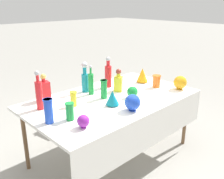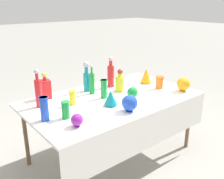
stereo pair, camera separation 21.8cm
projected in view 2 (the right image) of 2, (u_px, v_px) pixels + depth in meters
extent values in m
plane|color=gray|center=(112.00, 155.00, 3.10)|extent=(40.00, 40.00, 0.00)
cube|color=white|center=(112.00, 99.00, 2.85)|extent=(1.94, 1.13, 0.03)
cube|color=white|center=(148.00, 132.00, 2.49)|extent=(1.94, 0.01, 0.39)
cylinder|color=brown|center=(189.00, 121.00, 3.15)|extent=(0.04, 0.04, 0.73)
cylinder|color=brown|center=(26.00, 137.00, 2.80)|extent=(0.04, 0.04, 0.73)
cylinder|color=brown|center=(137.00, 100.00, 3.83)|extent=(0.04, 0.04, 0.73)
cylinder|color=#198C38|center=(92.00, 84.00, 2.93)|extent=(0.06, 0.06, 0.25)
cylinder|color=#198C38|center=(92.00, 70.00, 2.88)|extent=(0.02, 0.02, 0.08)
sphere|color=#B2B2B7|center=(92.00, 66.00, 2.86)|extent=(0.03, 0.03, 0.03)
cylinder|color=teal|center=(87.00, 82.00, 3.03)|extent=(0.08, 0.08, 0.22)
cylinder|color=teal|center=(86.00, 70.00, 2.98)|extent=(0.04, 0.04, 0.09)
sphere|color=#B2B2B7|center=(86.00, 64.00, 2.95)|extent=(0.07, 0.07, 0.07)
cylinder|color=red|center=(111.00, 76.00, 3.17)|extent=(0.09, 0.09, 0.27)
cylinder|color=red|center=(111.00, 63.00, 3.12)|extent=(0.04, 0.04, 0.07)
sphere|color=#B2B2B7|center=(111.00, 59.00, 3.10)|extent=(0.06, 0.06, 0.06)
cylinder|color=red|center=(39.00, 94.00, 2.56)|extent=(0.07, 0.07, 0.29)
cylinder|color=red|center=(37.00, 76.00, 2.49)|extent=(0.03, 0.03, 0.07)
sphere|color=#B2B2B7|center=(36.00, 71.00, 2.48)|extent=(0.05, 0.05, 0.05)
cube|color=red|center=(46.00, 89.00, 2.80)|extent=(0.12, 0.12, 0.21)
cylinder|color=red|center=(45.00, 78.00, 2.76)|extent=(0.04, 0.04, 0.04)
sphere|color=gold|center=(44.00, 75.00, 2.74)|extent=(0.06, 0.06, 0.06)
cube|color=yellow|center=(120.00, 84.00, 3.03)|extent=(0.13, 0.13, 0.18)
cylinder|color=yellow|center=(120.00, 75.00, 2.99)|extent=(0.05, 0.05, 0.05)
sphere|color=maroon|center=(120.00, 72.00, 2.98)|extent=(0.07, 0.07, 0.07)
cylinder|color=orange|center=(159.00, 82.00, 3.13)|extent=(0.09, 0.09, 0.16)
cylinder|color=orange|center=(160.00, 77.00, 3.11)|extent=(0.11, 0.11, 0.01)
cylinder|color=yellow|center=(72.00, 98.00, 2.63)|extent=(0.06, 0.06, 0.16)
cylinder|color=yellow|center=(72.00, 91.00, 2.60)|extent=(0.08, 0.08, 0.01)
cylinder|color=blue|center=(44.00, 109.00, 2.27)|extent=(0.08, 0.08, 0.23)
cylinder|color=blue|center=(43.00, 98.00, 2.23)|extent=(0.09, 0.09, 0.01)
cylinder|color=#198C38|center=(104.00, 89.00, 2.81)|extent=(0.07, 0.07, 0.22)
cylinder|color=#198C38|center=(104.00, 80.00, 2.77)|extent=(0.08, 0.08, 0.01)
cylinder|color=#198C38|center=(66.00, 110.00, 2.32)|extent=(0.07, 0.07, 0.17)
cylinder|color=#198C38|center=(65.00, 102.00, 2.30)|extent=(0.08, 0.08, 0.01)
cylinder|color=teal|center=(111.00, 105.00, 2.64)|extent=(0.08, 0.08, 0.01)
cone|color=teal|center=(111.00, 98.00, 2.61)|extent=(0.14, 0.14, 0.15)
cylinder|color=orange|center=(146.00, 83.00, 3.36)|extent=(0.07, 0.07, 0.01)
cone|color=orange|center=(146.00, 76.00, 3.33)|extent=(0.15, 0.15, 0.18)
cylinder|color=#198C38|center=(132.00, 98.00, 2.83)|extent=(0.06, 0.06, 0.01)
sphere|color=#198C38|center=(132.00, 92.00, 2.80)|extent=(0.13, 0.13, 0.13)
cylinder|color=purple|center=(77.00, 126.00, 2.19)|extent=(0.05, 0.05, 0.01)
sphere|color=purple|center=(77.00, 120.00, 2.17)|extent=(0.11, 0.11, 0.11)
cylinder|color=blue|center=(129.00, 111.00, 2.50)|extent=(0.07, 0.07, 0.01)
sphere|color=blue|center=(130.00, 103.00, 2.47)|extent=(0.16, 0.16, 0.16)
cylinder|color=orange|center=(183.00, 91.00, 3.06)|extent=(0.07, 0.07, 0.01)
sphere|color=orange|center=(183.00, 84.00, 3.03)|extent=(0.16, 0.16, 0.16)
cube|color=white|center=(166.00, 103.00, 2.66)|extent=(0.05, 0.01, 0.03)
cube|color=white|center=(154.00, 106.00, 2.58)|extent=(0.06, 0.02, 0.04)
cube|color=white|center=(168.00, 101.00, 2.70)|extent=(0.05, 0.02, 0.04)
cube|color=tan|center=(75.00, 113.00, 3.82)|extent=(0.43, 0.40, 0.37)
cube|color=tan|center=(71.00, 98.00, 3.82)|extent=(0.34, 0.13, 0.09)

